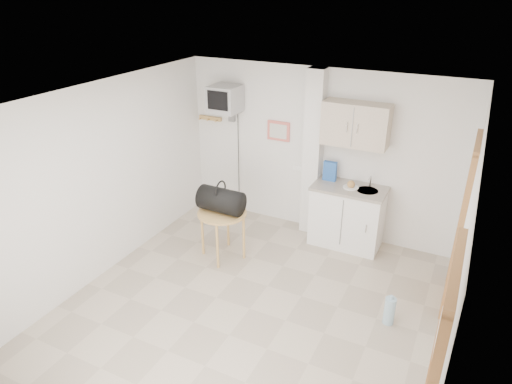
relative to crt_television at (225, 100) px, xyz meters
The scene contains 7 objects.
ground 3.15m from the crt_television, 54.36° to the right, with size 4.50×4.50×0.00m, color #B4A48F.
room_envelope 2.60m from the crt_television, 48.84° to the right, with size 4.24×4.54×2.55m.
kitchenette 2.32m from the crt_television, ahead, with size 1.03×0.58×2.10m.
crt_television is the anchor object (origin of this frame).
round_table 1.85m from the crt_television, 63.24° to the right, with size 0.68×0.68×0.70m.
duffel_bag 1.66m from the crt_television, 63.69° to the right, with size 0.62×0.35×0.45m.
water_bottle 3.79m from the crt_television, 27.11° to the right, with size 0.13×0.13×0.38m.
Camera 1 is at (2.02, -3.86, 3.58)m, focal length 32.00 mm.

